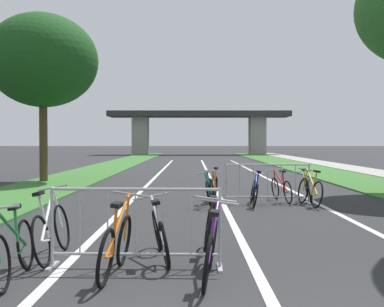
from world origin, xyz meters
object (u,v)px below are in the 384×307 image
at_px(tree_left_oak_mid, 43,61).
at_px(bicycle_purple_8, 211,250).
at_px(bicycle_silver_1, 160,234).
at_px(bicycle_silver_11, 307,189).
at_px(crowd_barrier_nearest, 136,228).
at_px(bicycle_orange_0, 116,245).
at_px(bicycle_green_9, 14,249).
at_px(bicycle_white_5, 52,231).
at_px(bicycle_teal_4, 210,191).
at_px(bicycle_orange_10, 214,188).
at_px(bicycle_red_3, 281,188).
at_px(bicycle_yellow_7, 310,191).
at_px(bicycle_blue_2, 255,192).
at_px(crowd_barrier_second, 268,184).
at_px(bicycle_black_6, 209,233).

xyz_separation_m(tree_left_oak_mid, bicycle_purple_8, (6.17, -13.34, -4.48)).
relative_size(bicycle_silver_1, bicycle_silver_11, 0.99).
xyz_separation_m(crowd_barrier_nearest, bicycle_orange_0, (-0.19, -0.37, -0.14)).
bearing_deg(bicycle_green_9, bicycle_purple_8, 176.71).
height_order(bicycle_white_5, bicycle_purple_8, bicycle_white_5).
relative_size(tree_left_oak_mid, bicycle_teal_4, 3.87).
relative_size(crowd_barrier_nearest, bicycle_orange_10, 1.37).
bearing_deg(crowd_barrier_nearest, bicycle_red_3, 64.88).
relative_size(bicycle_yellow_7, bicycle_green_9, 1.02).
distance_m(bicycle_silver_1, bicycle_blue_2, 5.83).
relative_size(bicycle_red_3, bicycle_teal_4, 0.97).
bearing_deg(crowd_barrier_second, bicycle_purple_8, -104.45).
bearing_deg(tree_left_oak_mid, bicycle_orange_0, -69.12).
height_order(crowd_barrier_nearest, bicycle_red_3, crowd_barrier_nearest).
bearing_deg(bicycle_white_5, bicycle_orange_10, 66.86).
height_order(bicycle_black_6, bicycle_orange_10, bicycle_black_6).
height_order(bicycle_white_5, bicycle_yellow_7, bicycle_white_5).
relative_size(crowd_barrier_nearest, bicycle_white_5, 1.31).
bearing_deg(bicycle_purple_8, bicycle_yellow_7, 72.60).
distance_m(bicycle_black_6, bicycle_purple_8, 1.05).
bearing_deg(bicycle_black_6, bicycle_silver_1, 5.93).
bearing_deg(bicycle_silver_11, crowd_barrier_second, -149.44).
distance_m(crowd_barrier_nearest, bicycle_silver_1, 0.55).
relative_size(bicycle_blue_2, bicycle_orange_10, 0.96).
relative_size(crowd_barrier_second, bicycle_silver_1, 1.36).
bearing_deg(bicycle_silver_1, bicycle_red_3, 55.86).
xyz_separation_m(bicycle_silver_1, bicycle_teal_4, (0.92, 5.54, 0.02)).
distance_m(bicycle_blue_2, bicycle_red_3, 1.23).
relative_size(crowd_barrier_nearest, bicycle_silver_11, 1.35).
bearing_deg(bicycle_blue_2, bicycle_black_6, -100.58).
xyz_separation_m(bicycle_orange_0, bicycle_black_6, (1.17, 0.87, -0.02)).
relative_size(crowd_barrier_nearest, crowd_barrier_second, 1.00).
height_order(bicycle_orange_0, bicycle_green_9, bicycle_orange_0).
bearing_deg(bicycle_black_6, bicycle_purple_8, 89.73).
bearing_deg(bicycle_silver_1, bicycle_purple_8, -65.27).
height_order(crowd_barrier_second, bicycle_silver_1, crowd_barrier_second).
distance_m(bicycle_silver_1, bicycle_black_6, 0.69).
xyz_separation_m(bicycle_orange_0, bicycle_teal_4, (1.40, 6.34, -0.01)).
distance_m(crowd_barrier_nearest, crowd_barrier_second, 6.88).
height_order(bicycle_silver_1, bicycle_yellow_7, bicycle_yellow_7).
bearing_deg(crowd_barrier_nearest, bicycle_purple_8, -29.58).
xyz_separation_m(bicycle_purple_8, bicycle_orange_10, (0.36, 7.38, -0.01)).
bearing_deg(bicycle_yellow_7, bicycle_silver_11, 74.31).
distance_m(crowd_barrier_nearest, bicycle_orange_10, 6.96).
bearing_deg(bicycle_white_5, bicycle_orange_0, -40.77).
bearing_deg(bicycle_green_9, bicycle_silver_11, -129.48).
relative_size(bicycle_white_5, bicycle_silver_11, 1.04).
height_order(bicycle_black_6, bicycle_yellow_7, bicycle_yellow_7).
relative_size(crowd_barrier_nearest, bicycle_green_9, 1.40).
bearing_deg(bicycle_purple_8, bicycle_silver_11, 74.17).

